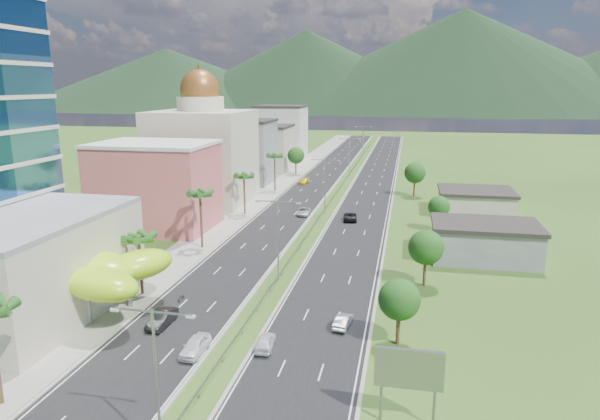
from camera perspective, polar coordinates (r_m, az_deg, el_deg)
The scene contains 37 objects.
ground at distance 63.01m, azimuth -4.50°, elevation -10.67°, with size 500.00×500.00×0.00m, color #2D5119.
road_left at distance 149.42m, azimuth 2.17°, elevation 3.40°, with size 11.00×260.00×0.04m, color black.
road_right at distance 147.78m, azimuth 7.93°, elevation 3.18°, with size 11.00×260.00×0.04m, color black.
sidewalk_left at distance 151.20m, azimuth -1.39°, elevation 3.54°, with size 7.00×260.00×0.12m, color gray.
median_guardrail at distance 130.71m, azimuth 4.14°, elevation 2.22°, with size 0.10×216.06×0.76m.
streetlight_median_a at distance 39.13m, azimuth -15.13°, elevation -15.87°, with size 6.04×0.25×11.00m.
streetlight_median_b at distance 69.84m, azimuth -2.36°, elevation -2.34°, with size 6.04×0.25×11.00m.
streetlight_median_c at distance 108.18m, azimuth 2.69°, elevation 3.24°, with size 6.04×0.25×11.00m.
streetlight_median_d at distance 152.34m, azimuth 5.30°, elevation 6.10°, with size 6.04×0.25×11.00m.
streetlight_median_e at distance 196.88m, azimuth 6.75°, elevation 7.67°, with size 6.04×0.25×11.00m.
lime_canopy at distance 66.03m, azimuth -22.61°, elevation -5.91°, with size 18.00×15.00×7.40m.
pink_shophouse at distance 99.49m, azimuth -15.13°, elevation 2.35°, with size 20.00×15.00×15.00m, color #D66057.
domed_building at distance 119.67m, azimuth -10.36°, elevation 6.23°, with size 20.00×20.00×28.70m.
midrise_grey at distance 143.11m, azimuth -6.23°, elevation 6.13°, with size 16.00×15.00×16.00m, color slate.
midrise_beige at distance 164.23m, azimuth -3.89°, elevation 6.56°, with size 16.00×15.00×13.00m, color #B8AF98.
midrise_white at distance 186.14m, azimuth -2.02°, elevation 8.13°, with size 16.00×15.00×18.00m, color silver.
billboard at distance 42.85m, azimuth 11.55°, elevation -16.49°, with size 5.20×0.35×6.20m.
shed_near at distance 84.37m, azimuth 19.09°, elevation -3.33°, with size 15.00×10.00×5.00m, color slate.
shed_far at distance 113.59m, azimuth 18.19°, elevation 0.73°, with size 14.00×12.00×4.40m, color #B8AF98.
palm_tree_b at distance 68.02m, azimuth -16.82°, elevation -3.07°, with size 3.60×3.60×8.10m.
palm_tree_c at distance 85.26m, azimuth -10.60°, elevation 1.51°, with size 3.60×3.60×9.60m.
palm_tree_d at distance 106.71m, azimuth -5.99°, elevation 3.47°, with size 3.60×3.60×8.60m.
palm_tree_e at distance 130.39m, azimuth -2.72°, elevation 5.64°, with size 3.60×3.60×9.40m.
leafy_tree_lfar at distance 154.90m, azimuth -0.44°, elevation 5.84°, with size 4.90×4.90×8.05m.
leafy_tree_ra at distance 54.41m, azimuth 10.55°, elevation -9.37°, with size 4.20×4.20×6.90m.
leafy_tree_rb at distance 70.37m, azimuth 13.29°, elevation -3.91°, with size 4.55×4.55×7.47m.
leafy_tree_rc at distance 97.80m, azimuth 14.59°, elevation 0.33°, with size 3.85×3.85×6.33m.
leafy_tree_rd at distance 126.90m, azimuth 12.16°, elevation 3.90°, with size 4.90×4.90×8.05m.
mountain_ridge at distance 507.86m, azimuth 16.64°, elevation 9.80°, with size 860.00×140.00×90.00m, color black, non-canonical shape.
car_white_near_left at distance 54.34m, azimuth -11.12°, elevation -14.02°, with size 1.86×4.61×1.57m, color white.
car_dark_left at distance 60.79m, azimuth -14.50°, elevation -11.13°, with size 1.70×4.87×1.60m, color black.
car_silver_mid_left at distance 106.83m, azimuth 0.39°, elevation -0.16°, with size 2.37×5.13×1.43m, color #B7BBBF.
car_yellow_far_left at distance 140.81m, azimuth 0.44°, elevation 3.11°, with size 2.03×5.00×1.45m, color gold.
car_white_near_right at distance 54.42m, azimuth -3.72°, elevation -13.84°, with size 1.66×4.13×1.41m, color white.
car_silver_right at distance 58.86m, azimuth 4.61°, elevation -11.72°, with size 1.40×4.01×1.32m, color #ADB0B5.
car_dark_far_right at distance 103.20m, azimuth 5.37°, elevation -0.68°, with size 2.49×5.40×1.50m, color black.
motorcycle at distance 66.87m, azimuth -12.53°, elevation -8.97°, with size 0.51×1.69×1.08m, color black.
Camera 1 is at (16.16, -55.32, 25.47)m, focal length 32.00 mm.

